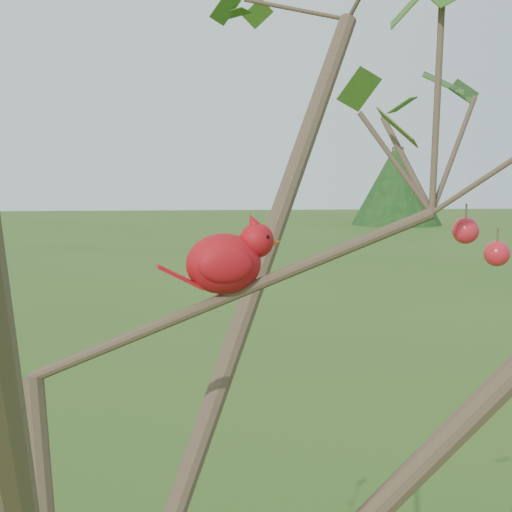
{
  "coord_description": "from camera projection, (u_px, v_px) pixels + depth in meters",
  "views": [
    {
      "loc": [
        0.2,
        -0.98,
        2.26
      ],
      "look_at": [
        0.29,
        0.08,
        2.13
      ],
      "focal_mm": 50.0,
      "sensor_mm": 36.0,
      "label": 1
    }
  ],
  "objects": [
    {
      "name": "crabapple_tree",
      "position": [
        64.0,
        278.0,
        0.94
      ],
      "size": [
        2.35,
        2.05,
        2.95
      ],
      "color": "#413223",
      "rests_on": "ground"
    },
    {
      "name": "distant_trees",
      "position": [
        180.0,
        192.0,
        26.2
      ],
      "size": [
        41.54,
        9.91,
        3.51
      ],
      "color": "#413223",
      "rests_on": "ground"
    },
    {
      "name": "cardinal",
      "position": [
        228.0,
        260.0,
        1.06
      ],
      "size": [
        0.19,
        0.11,
        0.13
      ],
      "rotation": [
        0.0,
        0.0,
        0.17
      ],
      "color": "red",
      "rests_on": "ground"
    }
  ]
}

